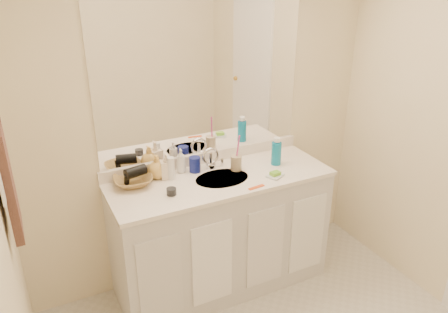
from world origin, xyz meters
name	(u,v)px	position (x,y,z in m)	size (l,w,h in m)	color
wall_back	(203,120)	(0.00, 1.30, 1.20)	(2.60, 0.02, 2.40)	#FBEBC4
wall_left	(4,292)	(-1.30, 0.00, 1.20)	(0.02, 2.60, 2.40)	#FBEBC4
vanity_cabinet	(221,234)	(0.00, 1.02, 0.42)	(1.50, 0.55, 0.85)	silver
countertop	(221,179)	(0.00, 1.02, 0.86)	(1.52, 0.57, 0.03)	white
backsplash	(205,158)	(0.00, 1.29, 0.92)	(1.52, 0.03, 0.08)	white
sink_basin	(222,180)	(0.00, 1.00, 0.87)	(0.37, 0.37, 0.02)	silver
faucet	(211,161)	(0.00, 1.18, 0.94)	(0.02, 0.02, 0.11)	silver
mirror	(202,69)	(0.00, 1.29, 1.56)	(1.48, 0.01, 1.20)	white
blue_mug	(195,164)	(-0.12, 1.18, 0.93)	(0.08, 0.08, 0.11)	navy
tan_cup	(236,163)	(0.15, 1.08, 0.93)	(0.08, 0.08, 0.10)	tan
toothbrush	(238,150)	(0.16, 1.08, 1.03)	(0.01, 0.01, 0.22)	#D93994
mouthwash_bottle	(276,153)	(0.45, 1.03, 0.96)	(0.07, 0.07, 0.17)	#0E7BAB
soap_dish	(275,176)	(0.33, 0.86, 0.89)	(0.11, 0.09, 0.01)	silver
green_soap	(275,173)	(0.33, 0.86, 0.90)	(0.07, 0.05, 0.02)	#77C22F
orange_comb	(256,187)	(0.14, 0.79, 0.88)	(0.12, 0.02, 0.00)	#DA4816
dark_jar	(171,192)	(-0.38, 0.94, 0.90)	(0.06, 0.06, 0.04)	black
extra_white_bottle	(171,168)	(-0.31, 1.15, 0.96)	(0.05, 0.05, 0.16)	white
soap_bottle_white	(181,161)	(-0.21, 1.22, 0.97)	(0.07, 0.07, 0.17)	white
soap_bottle_cream	(166,165)	(-0.33, 1.18, 0.97)	(0.08, 0.08, 0.18)	#F8E6CA
soap_bottle_yellow	(157,167)	(-0.38, 1.21, 0.96)	(0.13, 0.13, 0.16)	#E1B457
wicker_basket	(133,180)	(-0.56, 1.18, 0.91)	(0.25, 0.25, 0.06)	olive
hair_dryer	(135,172)	(-0.54, 1.18, 0.97)	(0.07, 0.07, 0.14)	black
hand_towel	(8,180)	(-1.25, 0.77, 1.25)	(0.04, 0.32, 0.55)	#36221D
switch_plate	(2,190)	(-1.27, 0.57, 1.30)	(0.01, 0.09, 0.13)	white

